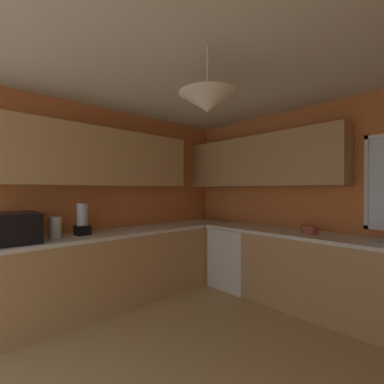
% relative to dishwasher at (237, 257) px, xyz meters
% --- Properties ---
extents(ground_plane, '(8.75, 8.75, 0.00)m').
position_rel_dishwasher_xyz_m(ground_plane, '(1.00, -1.65, -0.42)').
color(ground_plane, tan).
extents(room_shell, '(4.06, 4.10, 2.53)m').
position_rel_dishwasher_xyz_m(room_shell, '(0.62, -1.12, 1.30)').
color(room_shell, '#D17238').
rests_on(room_shell, ground_plane).
extents(counter_run_left, '(0.65, 3.71, 0.89)m').
position_rel_dishwasher_xyz_m(counter_run_left, '(-0.66, -1.65, 0.02)').
color(counter_run_left, tan).
rests_on(counter_run_left, ground_plane).
extents(counter_run_back, '(3.15, 0.65, 0.89)m').
position_rel_dishwasher_xyz_m(counter_run_back, '(1.21, 0.03, 0.02)').
color(counter_run_back, tan).
rests_on(counter_run_back, ground_plane).
extents(dishwasher, '(0.60, 0.60, 0.84)m').
position_rel_dishwasher_xyz_m(dishwasher, '(0.00, 0.00, 0.00)').
color(dishwasher, white).
rests_on(dishwasher, ground_plane).
extents(microwave, '(0.48, 0.36, 0.29)m').
position_rel_dishwasher_xyz_m(microwave, '(-0.66, -2.59, 0.61)').
color(microwave, black).
rests_on(microwave, counter_run_left).
extents(kettle, '(0.12, 0.12, 0.23)m').
position_rel_dishwasher_xyz_m(kettle, '(-0.64, -2.25, 0.58)').
color(kettle, '#B7B7BC').
rests_on(kettle, counter_run_left).
extents(bowl, '(0.17, 0.17, 0.09)m').
position_rel_dishwasher_xyz_m(bowl, '(1.03, 0.03, 0.51)').
color(bowl, '#B74C42').
rests_on(bowl, counter_run_back).
extents(blender_appliance, '(0.15, 0.15, 0.36)m').
position_rel_dishwasher_xyz_m(blender_appliance, '(-0.66, -1.96, 0.63)').
color(blender_appliance, black).
rests_on(blender_appliance, counter_run_left).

